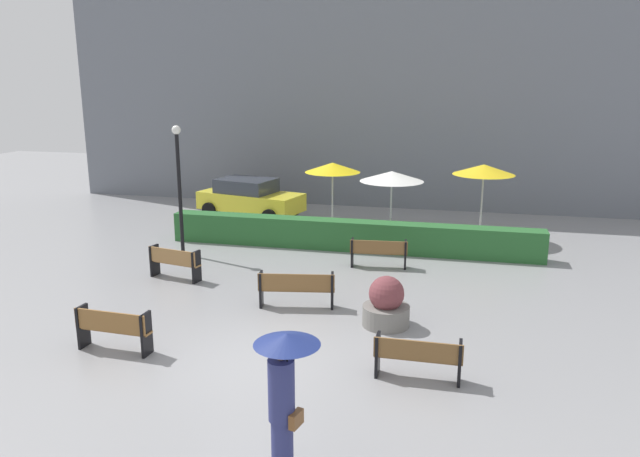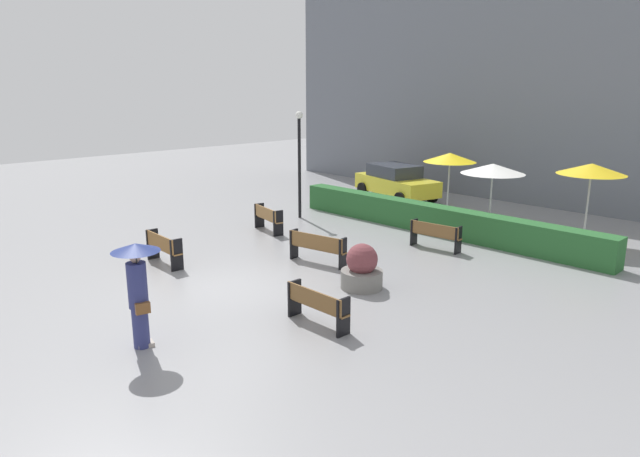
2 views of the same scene
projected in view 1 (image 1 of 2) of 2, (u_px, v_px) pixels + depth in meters
The scene contains 15 objects.
ground_plane at pixel (257, 359), 12.36m from camera, with size 60.00×60.00×0.00m, color gray.
bench_mid_center at pixel (296, 287), 14.99m from camera, with size 1.90×0.66×0.89m.
bench_near_right at pixel (418, 356), 11.38m from camera, with size 1.65×0.37×0.83m.
bench_back_row at pixel (379, 251), 18.18m from camera, with size 1.72×0.52×0.85m.
bench_far_left at pixel (174, 261), 17.13m from camera, with size 1.61×0.67×0.90m.
bench_near_left at pixel (113, 327), 12.57m from camera, with size 1.64×0.44×0.92m.
pedestrian_with_umbrella at pixel (284, 386), 8.48m from camera, with size 0.93×0.93×2.17m.
planter_pot at pixel (386, 305), 13.92m from camera, with size 1.08×1.08×1.18m.
lamp_post at pixel (179, 177), 19.04m from camera, with size 0.28×0.28×4.12m.
patio_umbrella_yellow at pixel (333, 168), 22.15m from camera, with size 2.02×2.02×2.55m.
patio_umbrella_white at pixel (392, 176), 21.02m from camera, with size 2.22×2.22×2.41m.
patio_umbrella_yellow_far at pixel (484, 170), 20.93m from camera, with size 2.12×2.12×2.65m.
hedge_strip at pixel (350, 235), 20.10m from camera, with size 12.29×0.70×0.98m, color #28602D.
building_facade at pixel (377, 68), 26.04m from camera, with size 28.00×1.20×11.88m, color slate.
parked_car at pixel (250, 197), 24.74m from camera, with size 4.50×2.74×1.57m.
Camera 1 is at (3.88, -10.76, 5.54)m, focal length 34.25 mm.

